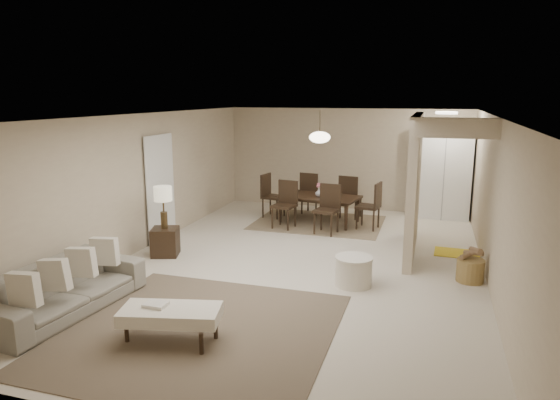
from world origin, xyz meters
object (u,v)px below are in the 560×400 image
(wicker_basket, at_px, (470,270))
(dining_table, at_px, (319,210))
(side_table, at_px, (165,242))
(round_pouf, at_px, (354,271))
(sofa, at_px, (64,288))
(ottoman_bench, at_px, (171,315))
(pantry_cabinet, at_px, (444,173))

(wicker_basket, relative_size, dining_table, 0.24)
(side_table, relative_size, round_pouf, 0.88)
(side_table, xyz_separation_m, dining_table, (2.11, 3.07, 0.05))
(sofa, xyz_separation_m, ottoman_bench, (1.74, -0.30, -0.00))
(pantry_cabinet, distance_m, wicker_basket, 4.26)
(ottoman_bench, xyz_separation_m, wicker_basket, (3.46, 3.06, -0.15))
(pantry_cabinet, bearing_deg, side_table, -137.18)
(sofa, bearing_deg, wicker_basket, -56.58)
(pantry_cabinet, bearing_deg, wicker_basket, -84.49)
(sofa, bearing_deg, pantry_cabinet, -29.34)
(sofa, distance_m, wicker_basket, 5.89)
(round_pouf, height_order, wicker_basket, round_pouf)
(side_table, relative_size, wicker_basket, 1.21)
(ottoman_bench, relative_size, side_table, 2.47)
(pantry_cabinet, xyz_separation_m, round_pouf, (-1.30, -4.84, -0.83))
(round_pouf, relative_size, wicker_basket, 1.38)
(wicker_basket, height_order, dining_table, dining_table)
(pantry_cabinet, distance_m, ottoman_bench, 7.87)
(round_pouf, bearing_deg, ottoman_bench, -126.52)
(round_pouf, bearing_deg, sofa, -149.36)
(sofa, bearing_deg, side_table, 4.29)
(wicker_basket, bearing_deg, round_pouf, -157.90)
(sofa, bearing_deg, dining_table, -15.69)
(round_pouf, distance_m, wicker_basket, 1.83)
(round_pouf, xyz_separation_m, wicker_basket, (1.70, 0.69, -0.05))
(round_pouf, bearing_deg, wicker_basket, 22.10)
(round_pouf, height_order, dining_table, dining_table)
(sofa, xyz_separation_m, round_pouf, (3.50, 2.07, -0.11))
(pantry_cabinet, xyz_separation_m, sofa, (-4.80, -6.91, -0.72))
(ottoman_bench, relative_size, dining_table, 0.71)
(round_pouf, relative_size, dining_table, 0.33)
(pantry_cabinet, relative_size, dining_table, 1.21)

